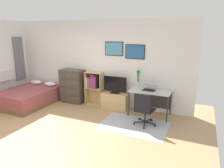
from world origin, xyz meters
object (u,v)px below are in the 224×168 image
Objects in this scene: dresser at (73,86)px; television at (115,85)px; bookshelf at (94,85)px; office_chair at (144,109)px; desk at (151,94)px; computer_mouse at (157,91)px; bamboo_vase at (138,78)px; tv_stand at (115,101)px; bed at (29,96)px; laptop at (150,88)px; wine_glass at (140,85)px.

television is at bearing -0.26° from dresser.
television is at bearing -4.96° from bookshelf.
office_chair is at bearing -24.90° from bookshelf.
desk is at bearing -0.56° from dresser.
computer_mouse is 0.20× the size of bamboo_vase.
tv_stand is at bearing 0.56° from dresser.
bed is at bearing -164.76° from tv_stand.
office_chair is 2.10× the size of laptop.
wine_glass reaches higher than office_chair.
bookshelf reaches higher than bed.
dresser is 2.65m from laptop.
wine_glass is at bearing -149.63° from laptop.
tv_stand is at bearing -177.32° from laptop.
bed is at bearing -163.44° from laptop.
wine_glass is at bearing -7.91° from bookshelf.
dresser is 0.78m from bookshelf.
bookshelf reaches higher than wine_glass.
bookshelf is 1.31× the size of tv_stand.
bamboo_vase is (-0.45, 0.92, 0.56)m from office_chair.
dresser reaches higher than laptop.
bamboo_vase is at bearing 165.15° from desk.
desk is at bearing -2.62° from bookshelf.
television is at bearing -172.42° from bamboo_vase.
laptop is 0.25m from computer_mouse.
office_chair reaches higher than tv_stand.
dresser is at bearing 31.47° from bed.
bookshelf is 1.52m from bamboo_vase.
tv_stand is 1.62× the size of bamboo_vase.
computer_mouse is at bearing -0.12° from wine_glass.
bamboo_vase is at bearing 166.37° from laptop.
laptop is at bearing -1.25° from dresser.
computer_mouse is (2.09, -0.23, 0.10)m from bookshelf.
bamboo_vase is (-0.42, 0.11, 0.41)m from desk.
laptop is at bearing 154.41° from computer_mouse.
bamboo_vase reaches higher than laptop.
wine_glass is at bearing 179.88° from computer_mouse.
tv_stand is 4.59× the size of wine_glass.
computer_mouse is (0.19, -0.14, 0.15)m from desk.
television is 1.80× the size of laptop.
wine_glass is (2.40, -0.16, 0.32)m from dresser.
dresser reaches higher than desk.
desk is 0.28m from computer_mouse.
laptop is 0.28m from wine_glass.
tv_stand is 0.73× the size of desk.
bookshelf is (0.77, 0.06, 0.10)m from dresser.
computer_mouse is 0.71m from bamboo_vase.
office_chair is 1.68× the size of bamboo_vase.
wine_glass reaches higher than laptop.
television is (2.78, 0.74, 0.50)m from bed.
tv_stand is 1.22m from laptop.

